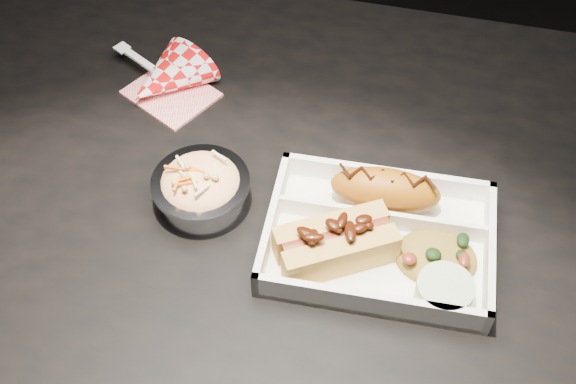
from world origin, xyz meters
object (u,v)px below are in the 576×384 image
at_px(food_tray, 378,241).
at_px(napkin_fork, 165,79).
at_px(dining_table, 272,237).
at_px(hotdog, 336,242).
at_px(foil_coleslaw_cup, 201,186).
at_px(fried_pastry, 385,190).

xyz_separation_m(food_tray, napkin_fork, (-0.32, 0.19, 0.01)).
bearing_deg(napkin_fork, dining_table, -9.28).
xyz_separation_m(hotdog, foil_coleslaw_cup, (-0.17, 0.04, -0.00)).
height_order(food_tray, napkin_fork, napkin_fork).
height_order(food_tray, fried_pastry, fried_pastry).
height_order(dining_table, food_tray, food_tray).
relative_size(hotdog, foil_coleslaw_cup, 1.23).
distance_m(fried_pastry, hotdog, 0.09).
xyz_separation_m(food_tray, foil_coleslaw_cup, (-0.21, 0.01, 0.02)).
bearing_deg(hotdog, fried_pastry, 32.72).
bearing_deg(foil_coleslaw_cup, napkin_fork, 121.72).
relative_size(dining_table, food_tray, 4.64).
xyz_separation_m(dining_table, hotdog, (0.09, -0.08, 0.12)).
bearing_deg(napkin_fork, foil_coleslaw_cup, -29.49).
distance_m(hotdog, foil_coleslaw_cup, 0.17).
bearing_deg(foil_coleslaw_cup, food_tray, -3.67).
bearing_deg(hotdog, dining_table, 109.52).
distance_m(dining_table, foil_coleslaw_cup, 0.15).
relative_size(hotdog, napkin_fork, 0.82).
xyz_separation_m(dining_table, napkin_fork, (-0.18, 0.14, 0.11)).
height_order(fried_pastry, foil_coleslaw_cup, foil_coleslaw_cup).
relative_size(fried_pastry, foil_coleslaw_cup, 1.11).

